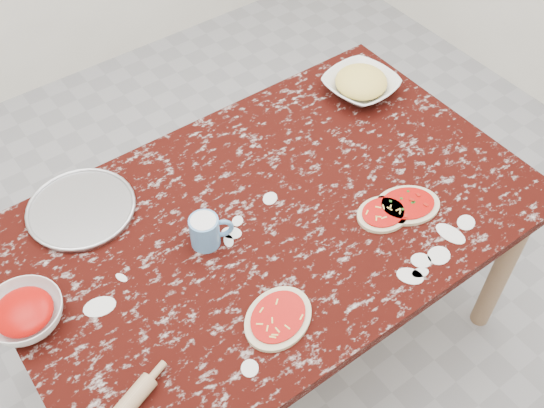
% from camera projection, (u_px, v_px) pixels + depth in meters
% --- Properties ---
extents(ground, '(4.00, 4.00, 0.00)m').
position_uv_depth(ground, '(272.00, 338.00, 2.51)').
color(ground, gray).
extents(worktable, '(1.60, 1.00, 0.75)m').
position_uv_depth(worktable, '(272.00, 232.00, 2.01)').
color(worktable, black).
rests_on(worktable, ground).
extents(pizza_tray, '(0.39, 0.39, 0.01)m').
position_uv_depth(pizza_tray, '(81.00, 209.00, 1.95)').
color(pizza_tray, '#B2B2B7').
rests_on(pizza_tray, worktable).
extents(sauce_bowl, '(0.26, 0.26, 0.06)m').
position_uv_depth(sauce_bowl, '(25.00, 314.00, 1.68)').
color(sauce_bowl, white).
rests_on(sauce_bowl, worktable).
extents(cheese_bowl, '(0.28, 0.28, 0.06)m').
position_uv_depth(cheese_bowl, '(361.00, 86.00, 2.30)').
color(cheese_bowl, white).
rests_on(cheese_bowl, worktable).
extents(flour_mug, '(0.12, 0.09, 0.10)m').
position_uv_depth(flour_mug, '(206.00, 231.00, 1.84)').
color(flour_mug, '#5389BF').
rests_on(flour_mug, worktable).
extents(pizza_left, '(0.25, 0.23, 0.02)m').
position_uv_depth(pizza_left, '(278.00, 318.00, 1.70)').
color(pizza_left, beige).
rests_on(pizza_left, worktable).
extents(pizza_mid, '(0.18, 0.16, 0.02)m').
position_uv_depth(pizza_mid, '(383.00, 214.00, 1.94)').
color(pizza_mid, beige).
rests_on(pizza_mid, worktable).
extents(pizza_right, '(0.25, 0.22, 0.02)m').
position_uv_depth(pizza_right, '(407.00, 205.00, 1.96)').
color(pizza_right, beige).
rests_on(pizza_right, worktable).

